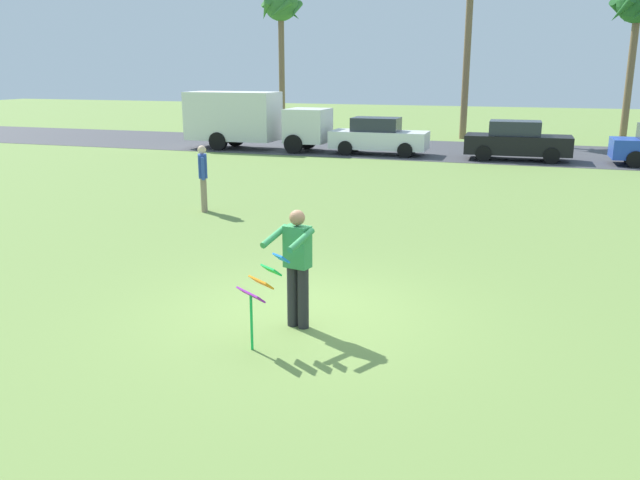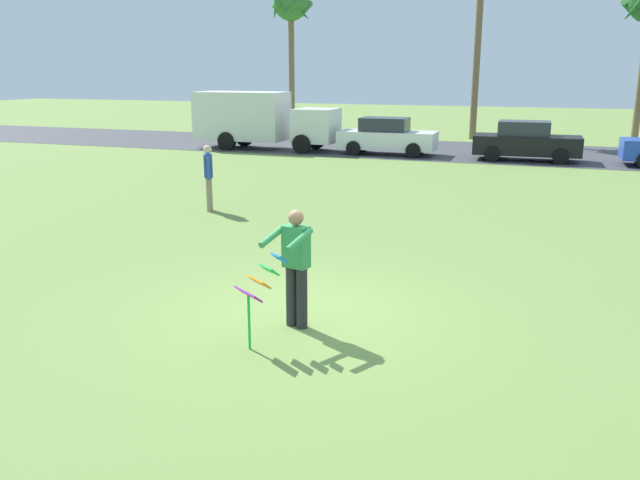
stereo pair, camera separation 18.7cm
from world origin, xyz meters
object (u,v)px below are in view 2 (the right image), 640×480
person_walker_near (209,176)px  parked_truck_white_box (258,119)px  kite_held (259,286)px  parked_car_black (526,142)px  palm_tree_left_near (291,10)px  person_kite_flyer (296,264)px  parked_car_white (387,137)px

person_walker_near → parked_truck_white_box: bearing=109.5°
parked_truck_white_box → person_walker_near: (4.62, -13.04, -0.48)m
parked_truck_white_box → kite_held: bearing=-65.1°
parked_car_black → person_walker_near: (-7.35, -13.04, 0.16)m
parked_truck_white_box → palm_tree_left_near: size_ratio=0.78×
kite_held → parked_car_black: (2.45, 20.52, -0.08)m
palm_tree_left_near → person_walker_near: palm_tree_left_near is taller
palm_tree_left_near → person_walker_near: (7.32, -23.89, -6.21)m
person_kite_flyer → parked_truck_white_box: parked_truck_white_box is taller
kite_held → parked_car_white: parked_car_white is taller
kite_held → parked_car_white: size_ratio=0.29×
parked_truck_white_box → palm_tree_left_near: (-2.70, 10.85, 5.73)m
parked_truck_white_box → person_kite_flyer: bearing=-63.7°
kite_held → parked_truck_white_box: bearing=114.9°
person_kite_flyer → parked_car_black: bearing=83.5°
kite_held → parked_truck_white_box: 22.63m
kite_held → palm_tree_left_near: (-12.22, 31.37, 6.29)m
person_kite_flyer → palm_tree_left_near: (-12.43, 30.57, 6.19)m
palm_tree_left_near → person_kite_flyer: bearing=-67.9°
parked_car_black → person_walker_near: 14.97m
kite_held → parked_car_white: bearing=99.3°
person_kite_flyer → kite_held: 0.83m
kite_held → palm_tree_left_near: bearing=111.3°
palm_tree_left_near → person_walker_near: bearing=-73.0°
kite_held → palm_tree_left_near: 34.25m
kite_held → parked_car_black: parked_car_black is taller
kite_held → parked_truck_white_box: parked_truck_white_box is taller
parked_truck_white_box → parked_car_white: bearing=-0.0°
parked_truck_white_box → palm_tree_left_near: palm_tree_left_near is taller
parked_car_white → person_kite_flyer: bearing=-79.7°
parked_car_black → person_walker_near: person_walker_near is taller
kite_held → parked_car_black: size_ratio=0.29×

